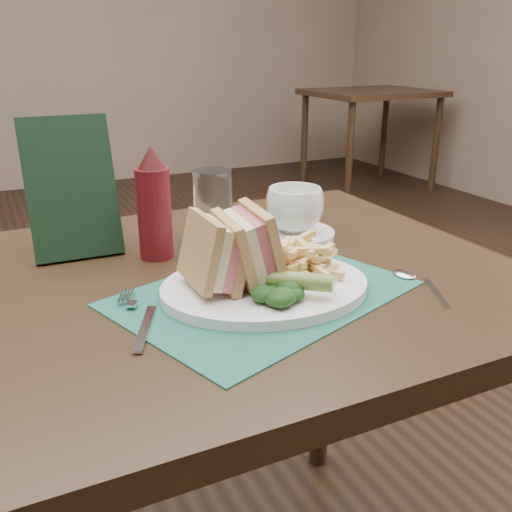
{
  "coord_description": "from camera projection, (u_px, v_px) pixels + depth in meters",
  "views": [
    {
      "loc": [
        -0.32,
        -1.27,
        1.09
      ],
      "look_at": [
        0.02,
        -0.57,
        0.8
      ],
      "focal_mm": 40.0,
      "sensor_mm": 36.0,
      "label": 1
    }
  ],
  "objects": [
    {
      "name": "floor",
      "position": [
        163.0,
        461.0,
        1.58
      ],
      "size": [
        7.0,
        7.0,
        0.0
      ],
      "primitive_type": "plane",
      "color": "black",
      "rests_on": "ground"
    },
    {
      "name": "wall_back",
      "position": [
        33.0,
        188.0,
        4.53
      ],
      "size": [
        6.0,
        0.0,
        6.0
      ],
      "primitive_type": "plane",
      "rotation": [
        1.57,
        0.0,
        0.0
      ],
      "color": "gray",
      "rests_on": "ground"
    },
    {
      "name": "table_main",
      "position": [
        232.0,
        465.0,
        1.03
      ],
      "size": [
        0.9,
        0.75,
        0.75
      ],
      "primitive_type": null,
      "color": "black",
      "rests_on": "ground"
    },
    {
      "name": "table_bg_right",
      "position": [
        369.0,
        140.0,
        4.41
      ],
      "size": [
        0.9,
        0.75,
        0.75
      ],
      "primitive_type": null,
      "color": "black",
      "rests_on": "ground"
    },
    {
      "name": "placemat",
      "position": [
        263.0,
        293.0,
        0.82
      ],
      "size": [
        0.47,
        0.4,
        0.0
      ],
      "primitive_type": "cube",
      "rotation": [
        0.0,
        0.0,
        0.33
      ],
      "color": "#1B5647",
      "rests_on": "table_main"
    },
    {
      "name": "plate",
      "position": [
        265.0,
        287.0,
        0.82
      ],
      "size": [
        0.33,
        0.28,
        0.01
      ],
      "primitive_type": null,
      "rotation": [
        0.0,
        0.0,
        -0.14
      ],
      "color": "white",
      "rests_on": "placemat"
    },
    {
      "name": "sandwich_half_a",
      "position": [
        200.0,
        254.0,
        0.77
      ],
      "size": [
        0.08,
        0.11,
        0.11
      ],
      "primitive_type": null,
      "rotation": [
        0.0,
        0.24,
        0.01
      ],
      "color": "tan",
      "rests_on": "plate"
    },
    {
      "name": "sandwich_half_b",
      "position": [
        235.0,
        248.0,
        0.79
      ],
      "size": [
        0.09,
        0.12,
        0.11
      ],
      "primitive_type": null,
      "rotation": [
        0.0,
        -0.24,
        -0.08
      ],
      "color": "tan",
      "rests_on": "plate"
    },
    {
      "name": "kale_garnish",
      "position": [
        285.0,
        290.0,
        0.76
      ],
      "size": [
        0.11,
        0.08,
        0.03
      ],
      "primitive_type": null,
      "color": "#133312",
      "rests_on": "plate"
    },
    {
      "name": "pickle_spear",
      "position": [
        289.0,
        280.0,
        0.77
      ],
      "size": [
        0.11,
        0.1,
        0.03
      ],
      "primitive_type": "cylinder",
      "rotation": [
        1.54,
        0.0,
        0.83
      ],
      "color": "#59732B",
      "rests_on": "plate"
    },
    {
      "name": "fries_pile",
      "position": [
        302.0,
        253.0,
        0.85
      ],
      "size": [
        0.18,
        0.2,
        0.05
      ],
      "primitive_type": null,
      "color": "#DEB96F",
      "rests_on": "plate"
    },
    {
      "name": "fork",
      "position": [
        139.0,
        315.0,
        0.74
      ],
      "size": [
        0.1,
        0.17,
        0.01
      ],
      "primitive_type": null,
      "rotation": [
        0.0,
        0.0,
        -0.42
      ],
      "color": "silver",
      "rests_on": "placemat"
    },
    {
      "name": "spoon",
      "position": [
        424.0,
        284.0,
        0.84
      ],
      "size": [
        0.09,
        0.15,
        0.01
      ],
      "primitive_type": null,
      "rotation": [
        0.0,
        0.0,
        -0.43
      ],
      "color": "silver",
      "rests_on": "table_main"
    },
    {
      "name": "saucer",
      "position": [
        294.0,
        233.0,
        1.06
      ],
      "size": [
        0.16,
        0.16,
        0.01
      ],
      "primitive_type": "cylinder",
      "rotation": [
        0.0,
        0.0,
        -0.05
      ],
      "color": "white",
      "rests_on": "table_main"
    },
    {
      "name": "coffee_cup",
      "position": [
        295.0,
        209.0,
        1.04
      ],
      "size": [
        0.15,
        0.15,
        0.08
      ],
      "primitive_type": "imported",
      "rotation": [
        0.0,
        0.0,
        0.98
      ],
      "color": "white",
      "rests_on": "saucer"
    },
    {
      "name": "drinking_glass",
      "position": [
        213.0,
        207.0,
        1.01
      ],
      "size": [
        0.09,
        0.09,
        0.13
      ],
      "primitive_type": "cylinder",
      "rotation": [
        0.0,
        0.0,
        -0.42
      ],
      "color": "white",
      "rests_on": "table_main"
    },
    {
      "name": "ketchup_bottle",
      "position": [
        154.0,
        203.0,
        0.93
      ],
      "size": [
        0.07,
        0.07,
        0.19
      ],
      "primitive_type": null,
      "rotation": [
        0.0,
        0.0,
        0.21
      ],
      "color": "#500D14",
      "rests_on": "table_main"
    },
    {
      "name": "check_presenter",
      "position": [
        71.0,
        188.0,
        0.94
      ],
      "size": [
        0.14,
        0.09,
        0.23
      ],
      "primitive_type": "cube",
      "rotation": [
        -0.31,
        0.0,
        -0.03
      ],
      "color": "black",
      "rests_on": "table_main"
    }
  ]
}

